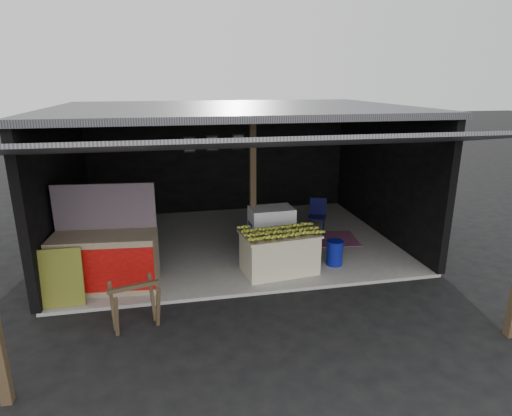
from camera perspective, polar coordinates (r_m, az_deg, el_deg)
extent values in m
plane|color=black|center=(7.44, 0.18, -11.58)|extent=(80.00, 80.00, 0.00)
cube|color=gray|center=(9.67, -2.85, -4.53)|extent=(7.00, 5.00, 0.06)
cube|color=black|center=(11.67, -4.86, 6.67)|extent=(7.00, 0.15, 2.90)
cube|color=black|center=(9.40, -24.61, 2.76)|extent=(0.15, 5.00, 2.90)
cube|color=black|center=(10.35, 16.62, 4.74)|extent=(0.15, 5.00, 2.90)
cube|color=#232326|center=(9.04, -3.12, 13.06)|extent=(7.20, 5.20, 0.12)
cube|color=#232326|center=(5.69, 2.19, 8.64)|extent=(7.40, 2.47, 0.48)
cube|color=#4C3C26|center=(8.72, -0.43, 3.15)|extent=(0.12, 0.12, 2.85)
cube|color=beige|center=(8.04, 3.12, -6.05)|extent=(1.41, 0.95, 0.73)
cube|color=beige|center=(7.90, 3.16, -3.50)|extent=(1.48, 1.01, 0.04)
cube|color=white|center=(8.85, 2.05, -3.00)|extent=(0.90, 0.63, 0.98)
cube|color=navy|center=(8.55, 2.53, -3.36)|extent=(0.69, 0.05, 0.29)
cube|color=#B21414|center=(8.68, 2.51, -5.48)|extent=(0.44, 0.04, 0.10)
cube|color=#998466|center=(7.81, -19.42, -6.75)|extent=(1.78, 0.90, 0.97)
cube|color=red|center=(7.46, -19.78, -7.91)|extent=(1.72, 0.17, 0.76)
cube|color=white|center=(7.45, -19.79, -7.94)|extent=(0.58, 0.06, 0.19)
cube|color=#1C1B51|center=(7.83, -19.75, 0.17)|extent=(1.72, 0.20, 0.81)
cube|color=black|center=(7.47, -24.46, -8.49)|extent=(0.64, 0.16, 0.96)
cube|color=#4C3C26|center=(6.43, -18.09, -13.65)|extent=(0.12, 0.28, 0.71)
cube|color=#4C3C26|center=(6.52, -12.91, -12.79)|extent=(0.12, 0.28, 0.71)
cube|color=#4C3C26|center=(6.74, -18.60, -12.25)|extent=(0.12, 0.28, 0.71)
cube|color=#4C3C26|center=(6.82, -13.67, -11.45)|extent=(0.12, 0.28, 0.71)
cube|color=#4C3C26|center=(6.47, -16.03, -10.08)|extent=(0.72, 0.25, 0.06)
cylinder|color=navy|center=(8.50, 10.44, -5.97)|extent=(0.31, 0.31, 0.46)
cylinder|color=#090B33|center=(9.97, 7.17, -2.55)|extent=(0.03, 0.03, 0.41)
cylinder|color=#090B33|center=(9.96, 8.94, -2.65)|extent=(0.03, 0.03, 0.41)
cylinder|color=#090B33|center=(10.27, 7.30, -1.99)|extent=(0.03, 0.03, 0.41)
cylinder|color=#090B33|center=(10.25, 9.02, -2.09)|extent=(0.03, 0.03, 0.41)
cube|color=#090B33|center=(10.05, 8.15, -1.22)|extent=(0.51, 0.51, 0.04)
cube|color=#090B33|center=(10.15, 8.26, 0.20)|extent=(0.37, 0.19, 0.42)
cube|color=maroon|center=(9.85, 8.96, -4.10)|extent=(1.62, 1.19, 0.01)
cube|color=black|center=(11.45, -8.87, 8.36)|extent=(0.32, 0.03, 0.42)
cube|color=#4C4C59|center=(11.43, -8.86, 8.34)|extent=(0.26, 0.02, 0.34)
cube|color=black|center=(11.49, -5.85, 8.60)|extent=(0.32, 0.03, 0.42)
cube|color=#4C4C59|center=(11.47, -5.84, 8.59)|extent=(0.26, 0.02, 0.34)
cube|color=black|center=(11.58, -2.37, 8.83)|extent=(0.32, 0.03, 0.42)
cube|color=#4C4C59|center=(11.56, -2.35, 8.82)|extent=(0.26, 0.02, 0.34)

